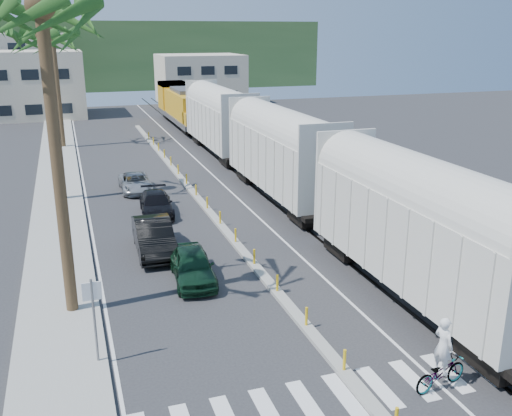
{
  "coord_description": "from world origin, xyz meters",
  "views": [
    {
      "loc": [
        -7.56,
        -14.91,
        10.33
      ],
      "look_at": [
        0.91,
        10.46,
        2.0
      ],
      "focal_mm": 40.0,
      "sensor_mm": 36.0,
      "label": 1
    }
  ],
  "objects": [
    {
      "name": "buildings",
      "position": [
        -6.41,
        71.66,
        4.36
      ],
      "size": [
        38.0,
        27.0,
        10.0
      ],
      "color": "#BFB297",
      "rests_on": "ground"
    },
    {
      "name": "cyclist",
      "position": [
        2.4,
        -2.57,
        0.74
      ],
      "size": [
        1.47,
        2.24,
        2.35
      ],
      "rotation": [
        0.0,
        0.0,
        1.78
      ],
      "color": "#9EA0A5",
      "rests_on": "ground"
    },
    {
      "name": "street_sign",
      "position": [
        -7.3,
        2.0,
        1.97
      ],
      "size": [
        0.6,
        0.08,
        3.0
      ],
      "color": "slate",
      "rests_on": "ground"
    },
    {
      "name": "median",
      "position": [
        0.0,
        19.96,
        0.09
      ],
      "size": [
        0.45,
        60.0,
        0.85
      ],
      "color": "gray",
      "rests_on": "ground"
    },
    {
      "name": "car_second",
      "position": [
        -4.06,
        11.22,
        0.82
      ],
      "size": [
        2.03,
        5.06,
        1.63
      ],
      "primitive_type": "imported",
      "rotation": [
        0.0,
        0.0,
        -0.03
      ],
      "color": "black",
      "rests_on": "ground"
    },
    {
      "name": "sidewalk",
      "position": [
        -8.5,
        25.0,
        0.07
      ],
      "size": [
        3.0,
        90.0,
        0.15
      ],
      "primitive_type": "cube",
      "color": "gray",
      "rests_on": "ground"
    },
    {
      "name": "palm_trees",
      "position": [
        -8.1,
        22.7,
        10.81
      ],
      "size": [
        3.5,
        37.2,
        13.75
      ],
      "color": "brown",
      "rests_on": "ground"
    },
    {
      "name": "car_rear",
      "position": [
        -3.52,
        22.72,
        0.6
      ],
      "size": [
        2.0,
        4.31,
        1.2
      ],
      "primitive_type": "imported",
      "rotation": [
        0.0,
        0.0,
        0.0
      ],
      "color": "#A1A3A6",
      "rests_on": "ground"
    },
    {
      "name": "ground",
      "position": [
        0.0,
        0.0,
        0.0
      ],
      "size": [
        140.0,
        140.0,
        0.0
      ],
      "primitive_type": "plane",
      "color": "#28282B",
      "rests_on": "ground"
    },
    {
      "name": "car_third",
      "position": [
        -3.01,
        17.15,
        0.65
      ],
      "size": [
        2.55,
        4.77,
        1.3
      ],
      "primitive_type": "imported",
      "rotation": [
        0.0,
        0.0,
        -0.08
      ],
      "color": "black",
      "rests_on": "ground"
    },
    {
      "name": "freight_train",
      "position": [
        5.0,
        23.49,
        2.91
      ],
      "size": [
        3.0,
        60.94,
        5.85
      ],
      "color": "beige",
      "rests_on": "ground"
    },
    {
      "name": "hillside",
      "position": [
        0.0,
        100.0,
        6.0
      ],
      "size": [
        80.0,
        20.0,
        12.0
      ],
      "primitive_type": "cube",
      "color": "#385628",
      "rests_on": "ground"
    },
    {
      "name": "crosswalk",
      "position": [
        0.0,
        -2.0,
        0.01
      ],
      "size": [
        14.0,
        2.2,
        0.01
      ],
      "primitive_type": "cube",
      "color": "silver",
      "rests_on": "ground"
    },
    {
      "name": "lane_markings",
      "position": [
        -2.15,
        25.0,
        0.0
      ],
      "size": [
        9.42,
        90.0,
        0.01
      ],
      "color": "silver",
      "rests_on": "ground"
    },
    {
      "name": "car_lead",
      "position": [
        -2.99,
        7.38,
        0.72
      ],
      "size": [
        2.29,
        4.44,
        1.43
      ],
      "primitive_type": "imported",
      "rotation": [
        0.0,
        0.0,
        -0.07
      ],
      "color": "black",
      "rests_on": "ground"
    },
    {
      "name": "rails",
      "position": [
        5.0,
        28.0,
        0.03
      ],
      "size": [
        1.56,
        100.0,
        0.06
      ],
      "color": "black",
      "rests_on": "ground"
    }
  ]
}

